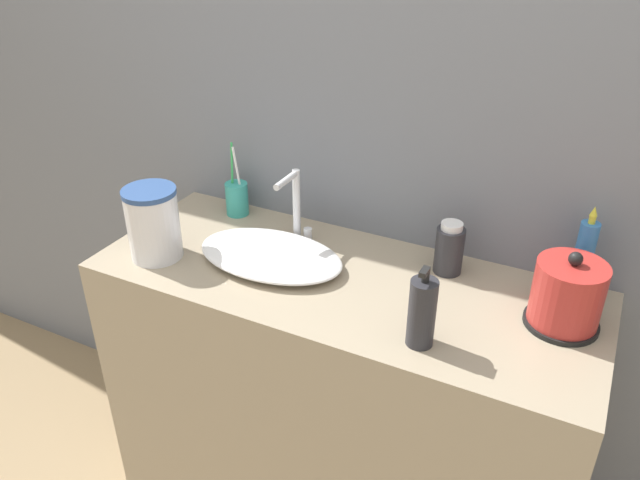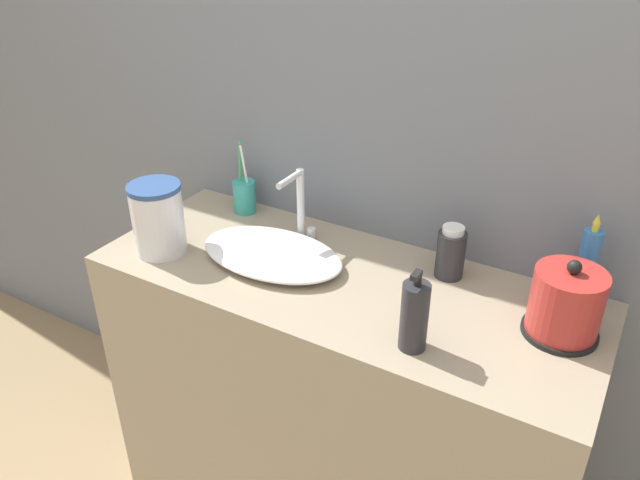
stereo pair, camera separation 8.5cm
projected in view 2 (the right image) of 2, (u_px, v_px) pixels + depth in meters
wall_back at (394, 107)px, 1.64m from camera, size 6.00×0.04×2.60m
vanity_counter at (338, 409)px, 1.84m from camera, size 1.32×0.52×0.92m
sink_basin at (272, 253)px, 1.69m from camera, size 0.41×0.26×0.05m
faucet at (300, 204)px, 1.74m from camera, size 0.06×0.12×0.21m
electric_kettle at (565, 306)px, 1.38m from camera, size 0.17×0.17×0.19m
toothbrush_cup at (244, 196)px, 1.93m from camera, size 0.07×0.07×0.23m
lotion_bottle at (414, 316)px, 1.34m from camera, size 0.06×0.06×0.20m
shampoo_bottle at (451, 253)px, 1.60m from camera, size 0.07×0.07×0.14m
mouthwash_bottle at (586, 267)px, 1.48m from camera, size 0.05×0.05×0.24m
water_pitcher at (158, 219)px, 1.70m from camera, size 0.14×0.14×0.20m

